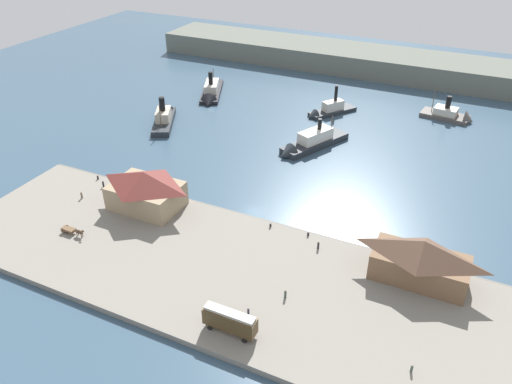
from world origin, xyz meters
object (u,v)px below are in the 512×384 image
at_px(pedestrian_at_waters_edge, 318,245).
at_px(ferry_outer_harbor, 452,116).
at_px(pedestrian_walking_east, 103,184).
at_px(mooring_post_center_east, 308,234).
at_px(mooring_post_center_west, 270,225).
at_px(ferry_shed_central_terminal, 421,260).
at_px(street_tram, 230,320).
at_px(horse_cart, 72,230).
at_px(ferry_moored_west, 165,117).
at_px(pedestrian_near_west_shed, 412,369).
at_px(mooring_post_east, 98,178).
at_px(ferry_approaching_west, 211,93).
at_px(ferry_shed_east_terminal, 146,189).
at_px(pedestrian_standing_center, 285,294).
at_px(pedestrian_by_tram, 82,195).
at_px(ferry_mid_harbor, 309,143).
at_px(ferry_moored_east, 328,111).
at_px(pedestrian_walking_west, 248,312).

height_order(pedestrian_at_waters_edge, ferry_outer_harbor, ferry_outer_harbor).
bearing_deg(pedestrian_walking_east, mooring_post_center_east, 3.03).
distance_m(pedestrian_walking_east, mooring_post_center_west, 43.35).
distance_m(ferry_shed_central_terminal, mooring_post_center_east, 23.58).
height_order(street_tram, mooring_post_center_west, street_tram).
bearing_deg(ferry_outer_harbor, horse_cart, -122.73).
height_order(ferry_shed_central_terminal, pedestrian_walking_east, ferry_shed_central_terminal).
distance_m(pedestrian_at_waters_edge, ferry_moored_west, 77.35).
relative_size(ferry_shed_central_terminal, pedestrian_near_west_shed, 11.45).
height_order(mooring_post_east, ferry_outer_harbor, ferry_outer_harbor).
distance_m(pedestrian_walking_east, ferry_outer_harbor, 108.17).
xyz_separation_m(horse_cart, mooring_post_east, (-10.60, 20.17, -0.47)).
bearing_deg(ferry_outer_harbor, pedestrian_near_west_shed, -86.36).
bearing_deg(ferry_approaching_west, horse_cart, -79.91).
relative_size(mooring_post_center_east, mooring_post_center_west, 1.00).
distance_m(ferry_shed_east_terminal, ferry_shed_central_terminal, 59.73).
bearing_deg(street_tram, pedestrian_near_west_shed, 9.22).
xyz_separation_m(ferry_shed_central_terminal, ferry_outer_harbor, (-3.65, 82.77, -4.35)).
xyz_separation_m(ferry_shed_central_terminal, pedestrian_near_west_shed, (2.99, -21.72, -3.70)).
height_order(ferry_shed_east_terminal, pedestrian_standing_center, ferry_shed_east_terminal).
height_order(pedestrian_walking_east, ferry_moored_west, ferry_moored_west).
distance_m(pedestrian_near_west_shed, mooring_post_east, 85.02).
bearing_deg(mooring_post_east, pedestrian_by_tram, -73.44).
xyz_separation_m(street_tram, pedestrian_at_waters_edge, (5.76, 26.89, -1.73)).
bearing_deg(mooring_post_center_west, pedestrian_standing_center, -59.05).
bearing_deg(ferry_mid_harbor, mooring_post_center_west, -81.21).
distance_m(street_tram, mooring_post_east, 60.70).
bearing_deg(ferry_shed_east_terminal, pedestrian_at_waters_edge, 2.93).
distance_m(pedestrian_at_waters_edge, ferry_outer_harbor, 83.73).
bearing_deg(ferry_shed_central_terminal, ferry_moored_east, 120.22).
height_order(pedestrian_walking_east, ferry_approaching_west, ferry_approaching_west).
distance_m(mooring_post_east, ferry_mid_harbor, 57.41).
bearing_deg(pedestrian_standing_center, pedestrian_walking_east, 163.32).
height_order(pedestrian_walking_west, ferry_moored_east, ferry_moored_east).
bearing_deg(street_tram, pedestrian_at_waters_edge, 77.92).
bearing_deg(ferry_moored_west, horse_cart, -73.76).
xyz_separation_m(street_tram, ferry_moored_east, (-15.18, 95.87, -2.34)).
distance_m(horse_cart, ferry_moored_west, 61.40).
height_order(pedestrian_near_west_shed, pedestrian_at_waters_edge, pedestrian_at_waters_edge).
distance_m(pedestrian_by_tram, ferry_moored_east, 82.55).
distance_m(ferry_shed_east_terminal, mooring_post_center_east, 37.39).
xyz_separation_m(ferry_shed_east_terminal, pedestrian_standing_center, (39.51, -13.71, -3.75)).
distance_m(horse_cart, pedestrian_by_tram, 14.21).
relative_size(ferry_shed_east_terminal, ferry_approaching_west, 0.62).
relative_size(ferry_shed_east_terminal, ferry_outer_harbor, 0.94).
height_order(pedestrian_by_tram, ferry_outer_harbor, ferry_outer_harbor).
bearing_deg(mooring_post_center_east, mooring_post_east, -179.52).
distance_m(ferry_moored_west, ferry_outer_harbor, 90.77).
relative_size(pedestrian_by_tram, ferry_outer_harbor, 0.10).
bearing_deg(ferry_shed_east_terminal, ferry_outer_harbor, 56.36).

